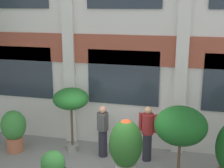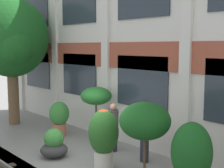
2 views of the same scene
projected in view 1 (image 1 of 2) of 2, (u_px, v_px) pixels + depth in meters
apartment_facade at (125, 23)px, 9.35m from camera, size 17.62×0.64×7.77m
potted_plant_terracotta_small at (181, 127)px, 7.59m from camera, size 1.29×1.29×2.04m
potted_plant_stone_basin at (14, 129)px, 9.54m from camera, size 0.76×0.76×1.31m
potted_plant_fluted_column at (126, 146)px, 7.81m from camera, size 0.84×0.84×1.70m
potted_plant_low_pan at (71, 100)px, 9.30m from camera, size 1.08×1.08×2.01m
resident_by_doorway at (148, 132)px, 8.93m from camera, size 0.53×0.34×1.65m
resident_watching_tracks at (103, 130)px, 9.18m from camera, size 0.34×0.50×1.58m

